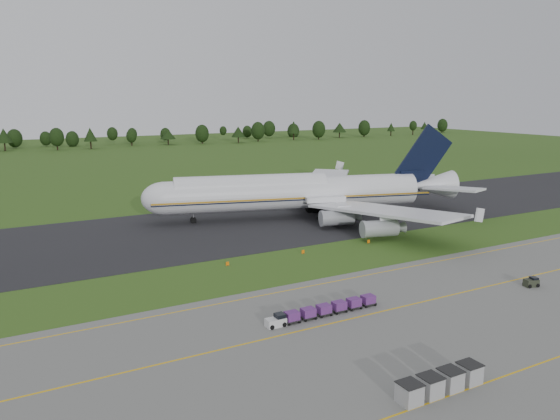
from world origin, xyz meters
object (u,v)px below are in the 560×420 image
uld_row (440,383)px  edge_markers (303,252)px  aircraft (300,192)px  utility_cart (531,283)px  baggage_train (322,310)px

uld_row → edge_markers: bearing=74.3°
aircraft → uld_row: (-26.16, -67.91, -4.68)m
utility_cart → uld_row: uld_row is taller
baggage_train → uld_row: bearing=-90.8°
edge_markers → aircraft: bearing=60.2°
edge_markers → uld_row: bearing=-105.7°
utility_cart → uld_row: 34.47m
uld_row → aircraft: bearing=68.9°
baggage_train → uld_row: uld_row is taller
aircraft → uld_row: aircraft is taller
baggage_train → utility_cart: bearing=-9.7°
baggage_train → edge_markers: size_ratio=0.54×
aircraft → baggage_train: 55.03m
baggage_train → edge_markers: bearing=63.5°
aircraft → edge_markers: (-13.93, -24.33, -5.41)m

